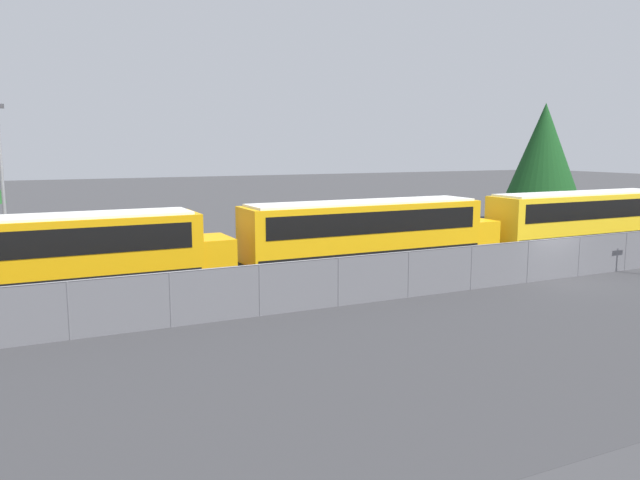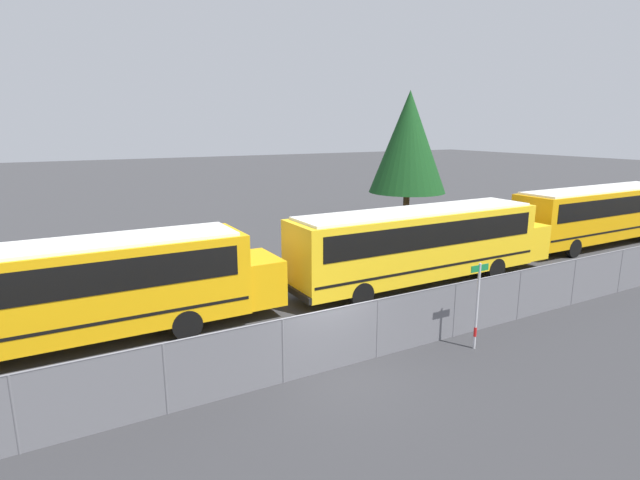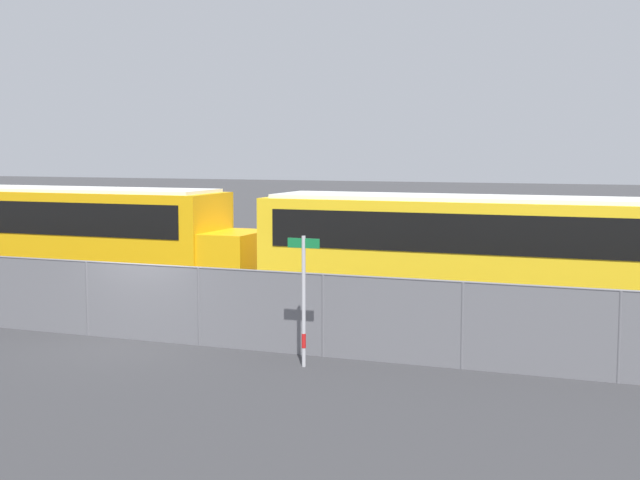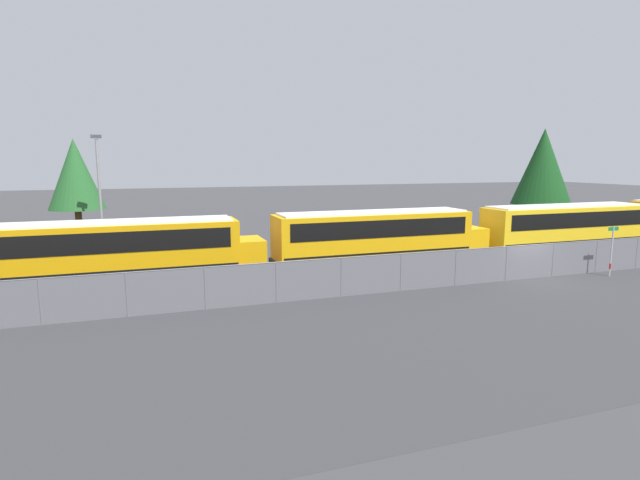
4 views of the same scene
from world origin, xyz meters
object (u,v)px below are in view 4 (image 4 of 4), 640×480
at_px(school_bus_2, 378,234).
at_px(street_sign, 612,250).
at_px(tree_1, 543,167).
at_px(school_bus_1, 123,248).
at_px(tree_0, 75,175).
at_px(school_bus_3, 568,225).
at_px(light_pole, 100,193).

height_order(school_bus_2, street_sign, school_bus_2).
bearing_deg(tree_1, street_sign, -122.98).
relative_size(school_bus_1, tree_0, 1.71).
height_order(school_bus_3, light_pole, light_pole).
bearing_deg(street_sign, school_bus_3, 63.91).
relative_size(school_bus_1, street_sign, 4.79).
height_order(street_sign, tree_1, tree_1).
distance_m(school_bus_1, tree_1, 37.72).
distance_m(school_bus_2, street_sign, 12.48).
relative_size(school_bus_2, tree_0, 1.71).
bearing_deg(school_bus_3, school_bus_1, 179.63).
height_order(school_bus_1, light_pole, light_pole).
xyz_separation_m(school_bus_2, tree_0, (-16.95, 11.54, 3.28)).
relative_size(street_sign, light_pole, 0.35).
xyz_separation_m(street_sign, tree_0, (-27.78, 17.72, 3.77)).
distance_m(school_bus_1, school_bus_2, 13.75).
relative_size(school_bus_2, tree_1, 1.44).
bearing_deg(school_bus_1, tree_0, 105.30).
bearing_deg(school_bus_2, school_bus_3, -1.44).
bearing_deg(school_bus_2, light_pole, 153.71).
xyz_separation_m(light_pole, tree_0, (-1.75, 4.03, 0.99)).
bearing_deg(school_bus_2, street_sign, -29.68).
height_order(school_bus_1, school_bus_3, same).
height_order(tree_0, tree_1, tree_1).
bearing_deg(light_pole, school_bus_2, -26.29).
bearing_deg(light_pole, tree_0, 113.47).
height_order(school_bus_3, tree_1, tree_1).
distance_m(school_bus_1, light_pole, 8.14).
distance_m(school_bus_1, school_bus_3, 27.44).
relative_size(school_bus_1, school_bus_3, 1.00).
height_order(light_pole, tree_0, light_pole).
bearing_deg(street_sign, tree_0, 147.48).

